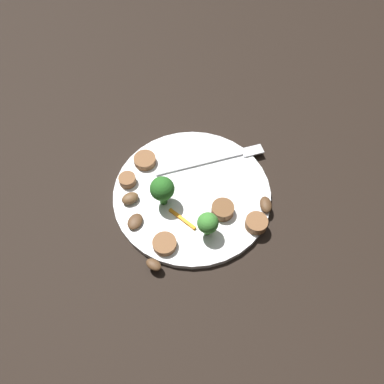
{
  "coord_description": "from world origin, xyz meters",
  "views": [
    {
      "loc": [
        -0.12,
        -0.29,
        0.51
      ],
      "look_at": [
        0.0,
        0.0,
        0.01
      ],
      "focal_mm": 36.34,
      "sensor_mm": 36.0,
      "label": 1
    }
  ],
  "objects": [
    {
      "name": "ground_plane",
      "position": [
        0.0,
        0.0,
        0.0
      ],
      "size": [
        1.4,
        1.4,
        0.0
      ],
      "primitive_type": "plane",
      "color": "black"
    },
    {
      "name": "plate",
      "position": [
        0.0,
        0.0,
        0.01
      ],
      "size": [
        0.24,
        0.24,
        0.01
      ],
      "primitive_type": "cylinder",
      "color": "white",
      "rests_on": "ground_plane"
    },
    {
      "name": "fork",
      "position": [
        0.06,
        0.04,
        0.01
      ],
      "size": [
        0.18,
        0.03,
        0.0
      ],
      "rotation": [
        0.0,
        0.0,
        -0.1
      ],
      "color": "silver",
      "rests_on": "plate"
    },
    {
      "name": "broccoli_floret_0",
      "position": [
        -0.05,
        0.0,
        0.05
      ],
      "size": [
        0.04,
        0.04,
        0.05
      ],
      "color": "#296420",
      "rests_on": "plate"
    },
    {
      "name": "broccoli_floret_1",
      "position": [
        -0.01,
        -0.07,
        0.04
      ],
      "size": [
        0.03,
        0.03,
        0.05
      ],
      "color": "#408630",
      "rests_on": "plate"
    },
    {
      "name": "sausage_slice_0",
      "position": [
        -0.05,
        0.08,
        0.02
      ],
      "size": [
        0.04,
        0.04,
        0.01
      ],
      "primitive_type": "cylinder",
      "rotation": [
        0.0,
        0.0,
        1.81
      ],
      "color": "brown",
      "rests_on": "plate"
    },
    {
      "name": "sausage_slice_1",
      "position": [
        -0.09,
        0.05,
        0.02
      ],
      "size": [
        0.03,
        0.03,
        0.01
      ],
      "primitive_type": "cylinder",
      "rotation": [
        0.0,
        0.0,
        2.84
      ],
      "color": "brown",
      "rests_on": "plate"
    },
    {
      "name": "sausage_slice_2",
      "position": [
        -0.07,
        -0.07,
        0.02
      ],
      "size": [
        0.04,
        0.04,
        0.01
      ],
      "primitive_type": "cylinder",
      "rotation": [
        0.0,
        0.0,
        1.97
      ],
      "color": "brown",
      "rests_on": "plate"
    },
    {
      "name": "sausage_slice_3",
      "position": [
        0.06,
        -0.09,
        0.02
      ],
      "size": [
        0.04,
        0.04,
        0.01
      ],
      "primitive_type": "cylinder",
      "rotation": [
        0.0,
        0.0,
        3.02
      ],
      "color": "brown",
      "rests_on": "plate"
    },
    {
      "name": "sausage_slice_4",
      "position": [
        0.03,
        -0.05,
        0.02
      ],
      "size": [
        0.04,
        0.04,
        0.02
      ],
      "primitive_type": "cylinder",
      "rotation": [
        0.0,
        0.0,
        2.08
      ],
      "color": "brown",
      "rests_on": "plate"
    },
    {
      "name": "mushroom_0",
      "position": [
        -0.09,
        0.02,
        0.02
      ],
      "size": [
        0.03,
        0.02,
        0.01
      ],
      "primitive_type": "ellipsoid",
      "rotation": [
        0.0,
        0.0,
        0.1
      ],
      "color": "brown",
      "rests_on": "plate"
    },
    {
      "name": "mushroom_1",
      "position": [
        -0.09,
        -0.09,
        0.02
      ],
      "size": [
        0.03,
        0.03,
        0.01
      ],
      "primitive_type": "ellipsoid",
      "rotation": [
        0.0,
        0.0,
        2.18
      ],
      "color": "#4C331E",
      "rests_on": "plate"
    },
    {
      "name": "mushroom_2",
      "position": [
        0.09,
        -0.07,
        0.02
      ],
      "size": [
        0.03,
        0.03,
        0.01
      ],
      "primitive_type": "ellipsoid",
      "rotation": [
        0.0,
        0.0,
        4.39
      ],
      "color": "#4C331E",
      "rests_on": "plate"
    },
    {
      "name": "mushroom_3",
      "position": [
        -0.1,
        -0.02,
        0.02
      ],
      "size": [
        0.03,
        0.03,
        0.01
      ],
      "primitive_type": "ellipsoid",
      "rotation": [
        0.0,
        0.0,
        3.92
      ],
      "color": "#4C331E",
      "rests_on": "plate"
    },
    {
      "name": "pepper_strip_0",
      "position": [
        -0.03,
        -0.04,
        0.01
      ],
      "size": [
        0.03,
        0.05,
        0.0
      ],
      "primitive_type": "cube",
      "rotation": [
        0.0,
        0.0,
        2.05
      ],
      "color": "orange",
      "rests_on": "plate"
    }
  ]
}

